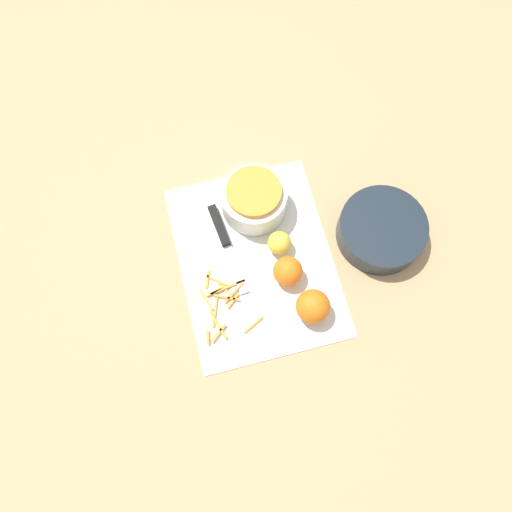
% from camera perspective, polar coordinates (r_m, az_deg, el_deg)
% --- Properties ---
extents(ground_plane, '(4.00, 4.00, 0.00)m').
position_cam_1_polar(ground_plane, '(1.17, -0.00, -0.56)').
color(ground_plane, tan).
extents(cutting_board, '(0.46, 0.35, 0.01)m').
position_cam_1_polar(cutting_board, '(1.17, -0.00, -0.52)').
color(cutting_board, silver).
rests_on(cutting_board, ground_plane).
extents(bowl_speckled, '(0.16, 0.16, 0.09)m').
position_cam_1_polar(bowl_speckled, '(1.18, -0.24, 6.56)').
color(bowl_speckled, silver).
rests_on(bowl_speckled, cutting_board).
extents(bowl_dark, '(0.20, 0.20, 0.06)m').
position_cam_1_polar(bowl_dark, '(1.20, 14.12, 2.87)').
color(bowl_dark, '#1E2833').
rests_on(bowl_dark, ground_plane).
extents(knife, '(0.23, 0.05, 0.02)m').
position_cam_1_polar(knife, '(1.19, -3.89, 2.55)').
color(knife, black).
rests_on(knife, cutting_board).
extents(orange_left, '(0.08, 0.08, 0.08)m').
position_cam_1_polar(orange_left, '(1.11, 6.52, -5.74)').
color(orange_left, orange).
rests_on(orange_left, cutting_board).
extents(orange_right, '(0.07, 0.07, 0.07)m').
position_cam_1_polar(orange_right, '(1.13, 3.66, -1.74)').
color(orange_right, orange).
rests_on(orange_right, cutting_board).
extents(lemon, '(0.06, 0.06, 0.06)m').
position_cam_1_polar(lemon, '(1.15, 2.69, 1.51)').
color(lemon, gold).
rests_on(lemon, cutting_board).
extents(peel_pile, '(0.17, 0.14, 0.01)m').
position_cam_1_polar(peel_pile, '(1.14, -3.88, -5.27)').
color(peel_pile, orange).
rests_on(peel_pile, cutting_board).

